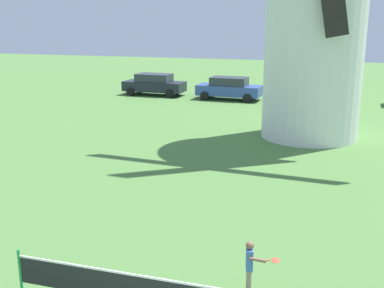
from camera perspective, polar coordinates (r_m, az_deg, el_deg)
name	(u,v)px	position (r m, az deg, el deg)	size (l,w,h in m)	color
player_far	(251,263)	(10.07, 7.03, -14.01)	(0.74, 0.37, 1.13)	#9E937F
parked_car_black	(154,84)	(35.22, -4.55, 7.16)	(4.54, 2.00, 1.56)	#1E232D
parked_car_blue	(229,88)	(33.21, 4.46, 6.70)	(4.48, 2.06, 1.56)	#334C99
parked_car_cream	(321,92)	(32.55, 15.21, 6.06)	(3.87, 1.92, 1.56)	silver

